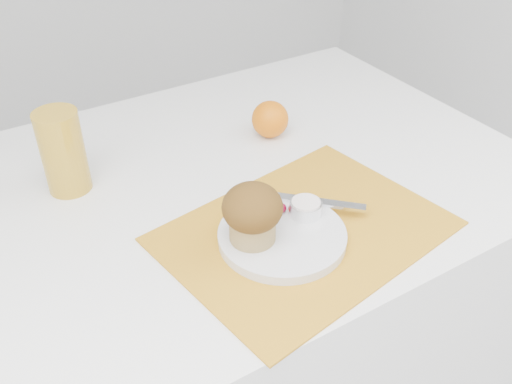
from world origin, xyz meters
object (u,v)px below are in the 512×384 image
orange (270,119)px  muffin (252,213)px  plate (282,236)px  juice_glass (63,152)px  table (221,317)px

orange → muffin: bearing=-127.1°
plate → juice_glass: juice_glass is taller
table → orange: 0.46m
plate → muffin: (-0.05, 0.01, 0.06)m
table → muffin: (-0.04, -0.20, 0.45)m
muffin → table: bearing=79.6°
orange → plate: bearing=-119.4°
table → plate: plate is taller
table → orange: size_ratio=15.72×
muffin → orange: bearing=52.9°
plate → muffin: muffin is taller
table → plate: (0.01, -0.21, 0.39)m
juice_glass → muffin: (0.20, -0.32, -0.01)m
plate → table: bearing=93.1°
muffin → juice_glass: bearing=122.1°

